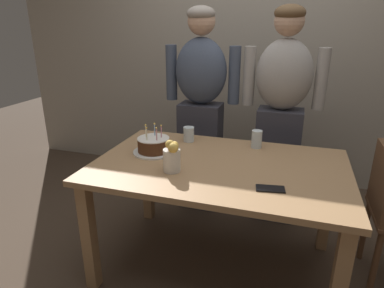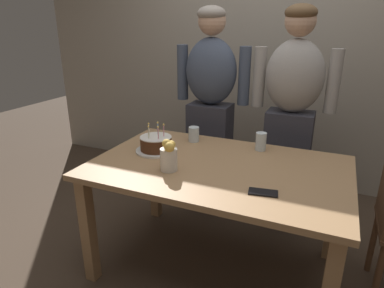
% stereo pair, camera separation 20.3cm
% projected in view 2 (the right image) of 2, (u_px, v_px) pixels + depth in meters
% --- Properties ---
extents(ground_plane, '(10.00, 10.00, 0.00)m').
position_uv_depth(ground_plane, '(215.00, 266.00, 2.23)').
color(ground_plane, '#47382B').
extents(back_wall, '(5.20, 0.10, 2.60)m').
position_uv_depth(back_wall, '(275.00, 50.00, 3.13)').
color(back_wall, '#9E9384').
rests_on(back_wall, ground_plane).
extents(dining_table, '(1.50, 0.96, 0.74)m').
position_uv_depth(dining_table, '(218.00, 180.00, 2.02)').
color(dining_table, '#A37A51').
rests_on(dining_table, ground_plane).
extents(birthday_cake, '(0.27, 0.27, 0.19)m').
position_uv_depth(birthday_cake, '(156.00, 144.00, 2.18)').
color(birthday_cake, white).
rests_on(birthday_cake, dining_table).
extents(water_glass_near, '(0.08, 0.08, 0.10)m').
position_uv_depth(water_glass_near, '(194.00, 134.00, 2.37)').
color(water_glass_near, silver).
rests_on(water_glass_near, dining_table).
extents(water_glass_far, '(0.07, 0.07, 0.12)m').
position_uv_depth(water_glass_far, '(261.00, 141.00, 2.20)').
color(water_glass_far, silver).
rests_on(water_glass_far, dining_table).
extents(cell_phone, '(0.15, 0.09, 0.01)m').
position_uv_depth(cell_phone, '(263.00, 192.00, 1.65)').
color(cell_phone, black).
rests_on(cell_phone, dining_table).
extents(flower_vase, '(0.10, 0.10, 0.19)m').
position_uv_depth(flower_vase, '(169.00, 155.00, 1.88)').
color(flower_vase, silver).
rests_on(flower_vase, dining_table).
extents(person_man_bearded, '(0.61, 0.27, 1.66)m').
position_uv_depth(person_man_bearded, '(210.00, 110.00, 2.71)').
color(person_man_bearded, '#33333D').
rests_on(person_man_bearded, ground_plane).
extents(person_woman_cardigan, '(0.61, 0.27, 1.66)m').
position_uv_depth(person_woman_cardigan, '(290.00, 118.00, 2.47)').
color(person_woman_cardigan, '#33333D').
rests_on(person_woman_cardigan, ground_plane).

